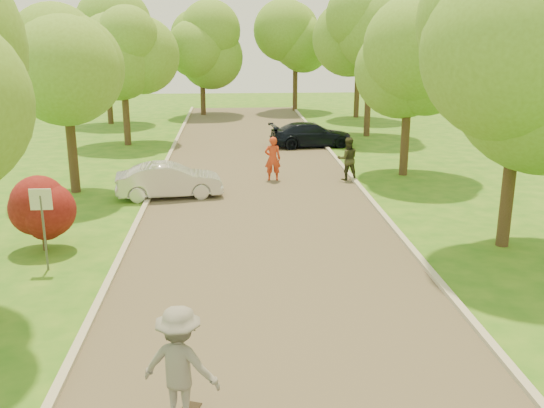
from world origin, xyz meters
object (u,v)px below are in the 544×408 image
object	(u,v)px
street_sign	(42,212)
person_striped	(273,159)
dark_sedan	(311,135)
silver_sedan	(169,180)
skateboarder	(180,365)
person_olive	(348,159)

from	to	relation	value
street_sign	person_striped	bearing A→B (deg)	55.13
street_sign	person_striped	xyz separation A→B (m)	(6.51, 9.34, -0.65)
street_sign	dark_sedan	size ratio (longest dim) A/B	0.49
silver_sedan	person_striped	world-z (taller)	person_striped
street_sign	silver_sedan	size ratio (longest dim) A/B	0.56
silver_sedan	skateboarder	distance (m)	13.86
dark_sedan	skateboarder	bearing A→B (deg)	161.20
street_sign	person_striped	distance (m)	11.41
street_sign	dark_sedan	xyz separation A→B (m)	(9.10, 16.80, -0.92)
skateboarder	dark_sedan	bearing A→B (deg)	-83.26
dark_sedan	person_striped	size ratio (longest dim) A/B	2.43
street_sign	silver_sedan	distance (m)	7.47
skateboarder	person_olive	xyz separation A→B (m)	(5.62, 15.99, -0.19)
dark_sedan	skateboarder	size ratio (longest dim) A/B	2.33
dark_sedan	skateboarder	world-z (taller)	skateboarder
street_sign	skateboarder	world-z (taller)	street_sign
person_striped	person_olive	world-z (taller)	person_striped
person_olive	person_striped	bearing A→B (deg)	-4.44
skateboarder	person_striped	xyz separation A→B (m)	(2.53, 16.13, -0.17)
street_sign	dark_sedan	bearing A→B (deg)	61.56
silver_sedan	skateboarder	xyz separation A→B (m)	(1.48, -13.77, 0.44)
dark_sedan	person_striped	world-z (taller)	person_striped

